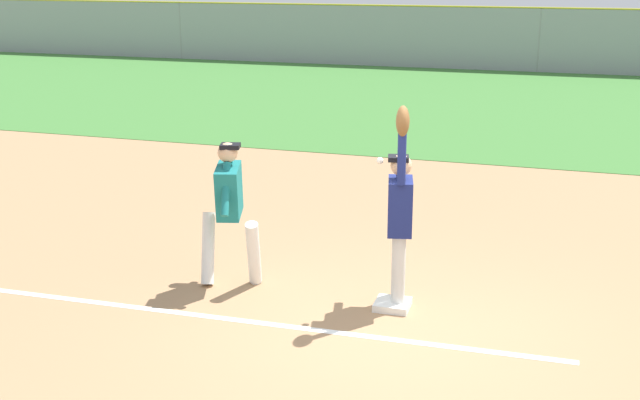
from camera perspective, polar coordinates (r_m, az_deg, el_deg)
The scene contains 12 objects.
ground_plane at distance 8.74m, azimuth 4.81°, elevation -8.95°, with size 72.74×72.74×0.00m, color #A37A54.
outfield_grass at distance 23.18m, azimuth 13.48°, elevation 6.41°, with size 55.33×14.64×0.01m, color #3D7533.
chalk_foul_line at distance 10.14m, azimuth -18.99°, elevation -6.17°, with size 12.00×0.10×0.01m, color white.
first_base at distance 9.27m, azimuth 5.00°, elevation -7.17°, with size 0.38×0.38×0.08m, color white.
fielder at distance 8.97m, azimuth 5.52°, elevation -0.64°, with size 0.35×0.89×2.28m.
runner at distance 9.63m, azimuth -6.25°, elevation -0.27°, with size 0.84×0.83×1.72m.
baseball at distance 8.85m, azimuth 4.15°, elevation 2.72°, with size 0.07×0.07×0.07m, color white.
outfield_fence at distance 30.30m, azimuth 14.83°, elevation 10.59°, with size 55.41×0.08×2.24m.
parked_car_blue at distance 36.45m, azimuth -3.36°, elevation 11.20°, with size 4.50×2.32×1.25m.
parked_car_green at distance 35.66m, azimuth 4.80°, elevation 11.07°, with size 4.46×2.24×1.25m.
parked_car_tan at distance 34.31m, azimuth 12.62°, elevation 10.56°, with size 4.56×2.43×1.25m.
parked_car_red at distance 33.95m, azimuth 20.14°, elevation 9.92°, with size 4.51×2.34×1.25m.
Camera 1 is at (1.75, -7.74, 3.67)m, focal length 46.56 mm.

